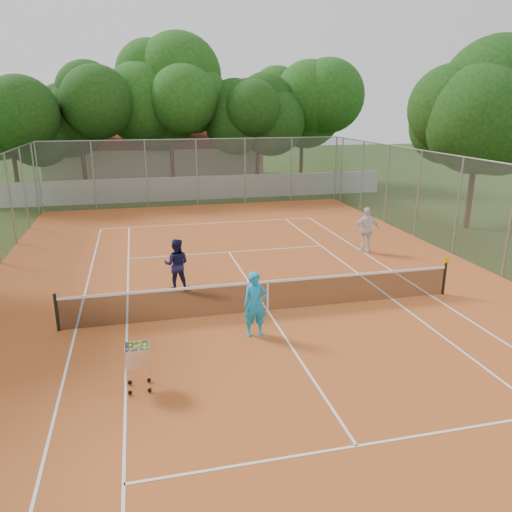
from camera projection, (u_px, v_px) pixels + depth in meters
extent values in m
plane|color=#1D380F|center=(268.00, 311.00, 15.03)|extent=(120.00, 120.00, 0.00)
cube|color=#BA5824|center=(268.00, 311.00, 15.02)|extent=(18.00, 34.00, 0.02)
cube|color=white|center=(268.00, 311.00, 15.02)|extent=(10.98, 23.78, 0.01)
cube|color=black|center=(268.00, 295.00, 14.88)|extent=(11.88, 0.10, 0.98)
cube|color=slate|center=(268.00, 248.00, 14.44)|extent=(18.00, 34.00, 4.00)
cube|color=silver|center=(194.00, 188.00, 32.49)|extent=(26.00, 0.30, 1.50)
cube|color=beige|center=(155.00, 152.00, 40.93)|extent=(16.40, 9.00, 4.40)
cube|color=black|center=(186.00, 119.00, 34.04)|extent=(29.00, 19.00, 10.00)
imported|color=#1997D7|center=(255.00, 305.00, 13.18)|extent=(0.65, 0.43, 1.77)
imported|color=#171946|center=(177.00, 264.00, 16.55)|extent=(0.98, 0.84, 1.74)
imported|color=white|center=(367.00, 230.00, 20.76)|extent=(1.16, 0.60, 1.90)
cube|color=silver|center=(138.00, 366.00, 10.73)|extent=(0.69, 0.69, 1.13)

